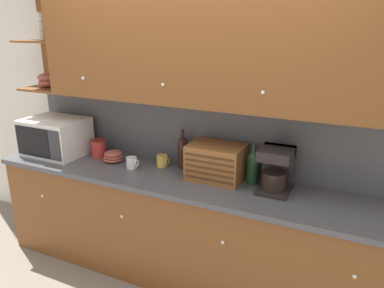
{
  "coord_description": "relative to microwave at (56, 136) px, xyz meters",
  "views": [
    {
      "loc": [
        1.19,
        -2.71,
        2.07
      ],
      "look_at": [
        0.0,
        -0.21,
        1.16
      ],
      "focal_mm": 35.0,
      "sensor_mm": 36.0,
      "label": 1
    }
  ],
  "objects": [
    {
      "name": "wine_bottle",
      "position": [
        1.83,
        0.13,
        -0.03
      ],
      "size": [
        0.09,
        0.09,
        0.3
      ],
      "color": "#19381E",
      "rests_on": "counter_unit"
    },
    {
      "name": "backsplash_panel",
      "position": [
        1.35,
        0.28,
        0.12
      ],
      "size": [
        3.37,
        0.01,
        0.57
      ],
      "color": "#4C4C51",
      "rests_on": "counter_unit"
    },
    {
      "name": "bowl_stack_on_counter",
      "position": [
        0.6,
        0.06,
        -0.12
      ],
      "size": [
        0.18,
        0.18,
        0.09
      ],
      "color": "#9E473D",
      "rests_on": "counter_unit"
    },
    {
      "name": "second_wine_bottle",
      "position": [
        1.21,
        0.19,
        -0.02
      ],
      "size": [
        0.08,
        0.08,
        0.33
      ],
      "color": "black",
      "rests_on": "counter_unit"
    },
    {
      "name": "mug",
      "position": [
        1.04,
        0.14,
        -0.12
      ],
      "size": [
        0.1,
        0.09,
        0.1
      ],
      "color": "gold",
      "rests_on": "counter_unit"
    },
    {
      "name": "storage_canister",
      "position": [
        0.41,
        0.1,
        -0.08
      ],
      "size": [
        0.14,
        0.14,
        0.16
      ],
      "color": "#B22D28",
      "rests_on": "counter_unit"
    },
    {
      "name": "wall_back",
      "position": [
        1.35,
        0.32,
        0.23
      ],
      "size": [
        5.77,
        0.06,
        2.6
      ],
      "color": "white",
      "rests_on": "ground_plane"
    },
    {
      "name": "ground_plane",
      "position": [
        1.35,
        0.29,
        -1.07
      ],
      "size": [
        24.0,
        24.0,
        0.0
      ],
      "primitive_type": "plane",
      "color": "slate"
    },
    {
      "name": "mug_blue_second",
      "position": [
        0.83,
        -0.01,
        -0.12
      ],
      "size": [
        0.1,
        0.09,
        0.1
      ],
      "color": "silver",
      "rests_on": "counter_unit"
    },
    {
      "name": "counter_unit",
      "position": [
        1.35,
        -0.01,
        -0.62
      ],
      "size": [
        3.39,
        0.62,
        0.91
      ],
      "color": "brown",
      "rests_on": "ground_plane"
    },
    {
      "name": "coffee_maker",
      "position": [
        2.02,
        0.08,
        -0.0
      ],
      "size": [
        0.23,
        0.25,
        0.33
      ],
      "color": "black",
      "rests_on": "counter_unit"
    },
    {
      "name": "upper_cabinets",
      "position": [
        1.52,
        0.11,
        0.85
      ],
      "size": [
        3.37,
        0.38,
        0.9
      ],
      "color": "brown",
      "rests_on": "backsplash_panel"
    },
    {
      "name": "microwave",
      "position": [
        0.0,
        0.0,
        0.0
      ],
      "size": [
        0.54,
        0.43,
        0.33
      ],
      "color": "silver",
      "rests_on": "counter_unit"
    },
    {
      "name": "bread_box",
      "position": [
        1.55,
        0.09,
        -0.03
      ],
      "size": [
        0.42,
        0.3,
        0.28
      ],
      "color": "brown",
      "rests_on": "counter_unit"
    }
  ]
}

